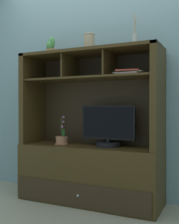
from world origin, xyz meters
TOP-DOWN VIEW (x-y plane):
  - floor_plane at (0.00, 0.00)m, footprint 6.00×6.00m
  - back_wall at (0.00, 0.27)m, footprint 6.00×0.02m
  - media_console at (0.00, 0.01)m, footprint 1.47×0.52m
  - tv_monitor at (0.20, 0.01)m, footprint 0.56×0.25m
  - potted_orchid at (-0.32, -0.01)m, footprint 0.15×0.15m
  - magazine_stack_left at (0.45, -0.04)m, footprint 0.31×0.28m
  - diffuser_bottle at (0.48, 0.01)m, footprint 0.06×0.06m
  - potted_succulent at (-0.48, 0.03)m, footprint 0.14×0.14m
  - ceramic_vase at (0.00, -0.01)m, footprint 0.11×0.11m

SIDE VIEW (x-z plane):
  - floor_plane at x=0.00m, z-range -0.02..0.00m
  - media_console at x=0.00m, z-range -0.30..1.26m
  - potted_orchid at x=-0.32m, z-range 0.48..0.78m
  - tv_monitor at x=0.20m, z-range 0.55..0.97m
  - magazine_stack_left at x=0.45m, z-range 1.28..1.33m
  - back_wall at x=0.00m, z-range 0.00..2.80m
  - diffuser_bottle at x=0.48m, z-range 1.46..1.78m
  - potted_succulent at x=-0.48m, z-range 1.54..1.74m
  - ceramic_vase at x=0.00m, z-range 1.56..1.74m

